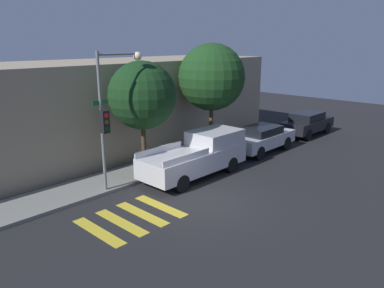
% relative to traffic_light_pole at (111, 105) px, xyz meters
% --- Properties ---
extents(ground_plane, '(60.00, 60.00, 0.00)m').
position_rel_traffic_light_pole_xyz_m(ground_plane, '(1.55, -3.37, -3.65)').
color(ground_plane, black).
extents(sidewalk, '(26.00, 2.31, 0.14)m').
position_rel_traffic_light_pole_xyz_m(sidewalk, '(1.55, 0.98, -3.58)').
color(sidewalk, slate).
rests_on(sidewalk, ground).
extents(building_row, '(26.00, 6.00, 5.07)m').
position_rel_traffic_light_pole_xyz_m(building_row, '(1.55, 5.53, -1.12)').
color(building_row, gray).
rests_on(building_row, ground).
extents(crosswalk, '(3.22, 2.60, 0.00)m').
position_rel_traffic_light_pole_xyz_m(crosswalk, '(-1.17, -2.57, -3.65)').
color(crosswalk, gold).
rests_on(crosswalk, ground).
extents(traffic_light_pole, '(2.45, 0.56, 5.76)m').
position_rel_traffic_light_pole_xyz_m(traffic_light_pole, '(0.00, 0.00, 0.00)').
color(traffic_light_pole, slate).
rests_on(traffic_light_pole, ground).
extents(pickup_truck, '(5.45, 2.02, 1.96)m').
position_rel_traffic_light_pole_xyz_m(pickup_truck, '(3.80, -1.27, -2.65)').
color(pickup_truck, '#BCBCC1').
rests_on(pickup_truck, ground).
extents(sedan_near_corner, '(4.47, 1.80, 1.49)m').
position_rel_traffic_light_pole_xyz_m(sedan_near_corner, '(9.11, -1.27, -2.84)').
color(sedan_near_corner, '#B7BABF').
rests_on(sedan_near_corner, ground).
extents(sedan_middle, '(4.45, 1.75, 1.54)m').
position_rel_traffic_light_pole_xyz_m(sedan_middle, '(14.61, -1.27, -2.82)').
color(sedan_middle, black).
rests_on(sedan_middle, ground).
extents(tree_near_corner, '(3.12, 3.12, 5.30)m').
position_rel_traffic_light_pole_xyz_m(tree_near_corner, '(2.20, 0.75, 0.08)').
color(tree_near_corner, '#42301E').
rests_on(tree_near_corner, ground).
extents(tree_midblock, '(3.62, 3.62, 6.05)m').
position_rel_traffic_light_pole_xyz_m(tree_midblock, '(7.04, 0.75, 0.58)').
color(tree_midblock, '#4C3823').
rests_on(tree_midblock, ground).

